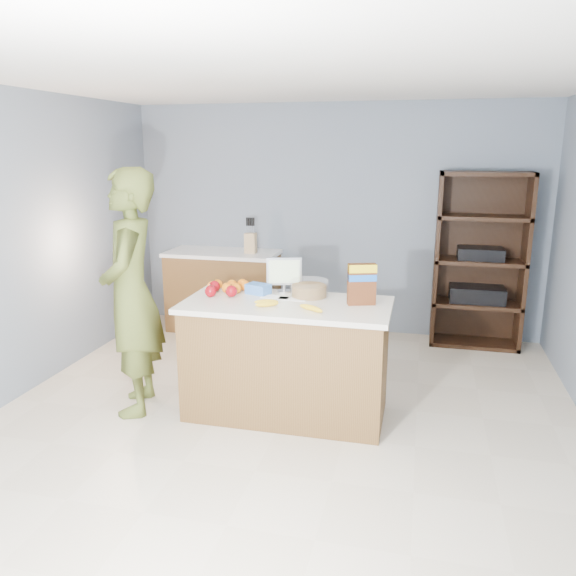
% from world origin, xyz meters
% --- Properties ---
extents(floor, '(4.50, 5.00, 0.02)m').
position_xyz_m(floor, '(0.00, 0.00, 0.00)').
color(floor, beige).
rests_on(floor, ground).
extents(walls, '(4.52, 5.02, 2.51)m').
position_xyz_m(walls, '(0.00, 0.00, 1.65)').
color(walls, slate).
rests_on(walls, ground).
extents(counter_peninsula, '(1.56, 0.76, 0.90)m').
position_xyz_m(counter_peninsula, '(0.00, 0.30, 0.42)').
color(counter_peninsula, brown).
rests_on(counter_peninsula, ground).
extents(back_cabinet, '(1.24, 0.62, 0.90)m').
position_xyz_m(back_cabinet, '(-1.20, 2.20, 0.45)').
color(back_cabinet, brown).
rests_on(back_cabinet, ground).
extents(shelving_unit, '(0.90, 0.40, 1.80)m').
position_xyz_m(shelving_unit, '(1.55, 2.35, 0.86)').
color(shelving_unit, black).
rests_on(shelving_unit, ground).
extents(person, '(0.66, 0.80, 1.89)m').
position_xyz_m(person, '(-1.18, 0.11, 0.95)').
color(person, '#4F5923').
rests_on(person, ground).
extents(knife_block, '(0.12, 0.10, 0.31)m').
position_xyz_m(knife_block, '(-0.87, 2.19, 1.02)').
color(knife_block, tan).
rests_on(knife_block, back_cabinet).
extents(envelopes, '(0.37, 0.14, 0.00)m').
position_xyz_m(envelopes, '(-0.05, 0.42, 0.90)').
color(envelopes, white).
rests_on(envelopes, counter_peninsula).
extents(bananas, '(0.55, 0.21, 0.04)m').
position_xyz_m(bananas, '(0.05, 0.16, 0.92)').
color(bananas, yellow).
rests_on(bananas, counter_peninsula).
extents(apples, '(0.28, 0.25, 0.09)m').
position_xyz_m(apples, '(-0.57, 0.38, 0.95)').
color(apples, maroon).
rests_on(apples, counter_peninsula).
extents(oranges, '(0.33, 0.23, 0.08)m').
position_xyz_m(oranges, '(-0.53, 0.54, 0.94)').
color(oranges, orange).
rests_on(oranges, counter_peninsula).
extents(blue_carton, '(0.21, 0.17, 0.08)m').
position_xyz_m(blue_carton, '(-0.28, 0.50, 0.94)').
color(blue_carton, blue).
rests_on(blue_carton, counter_peninsula).
extents(salad_bowl, '(0.30, 0.30, 0.13)m').
position_xyz_m(salad_bowl, '(0.13, 0.52, 0.96)').
color(salad_bowl, '#267219').
rests_on(salad_bowl, counter_peninsula).
extents(tv, '(0.28, 0.12, 0.28)m').
position_xyz_m(tv, '(-0.09, 0.60, 1.06)').
color(tv, silver).
rests_on(tv, counter_peninsula).
extents(cereal_box, '(0.22, 0.14, 0.31)m').
position_xyz_m(cereal_box, '(0.55, 0.38, 1.08)').
color(cereal_box, '#592B14').
rests_on(cereal_box, counter_peninsula).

